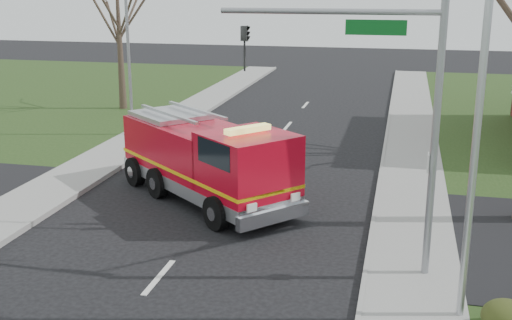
# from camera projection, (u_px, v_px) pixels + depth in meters

# --- Properties ---
(ground) EXTENTS (120.00, 120.00, 0.00)m
(ground) POSITION_uv_depth(u_px,v_px,m) (159.00, 278.00, 16.10)
(ground) COLOR black
(ground) RESTS_ON ground
(sidewalk_right) EXTENTS (2.40, 80.00, 0.15)m
(sidewalk_right) POSITION_uv_depth(u_px,v_px,m) (412.00, 302.00, 14.73)
(sidewalk_right) COLOR gray
(sidewalk_right) RESTS_ON ground
(bare_tree_left) EXTENTS (4.50, 4.50, 9.00)m
(bare_tree_left) POSITION_uv_depth(u_px,v_px,m) (118.00, 12.00, 35.55)
(bare_tree_left) COLOR #35291F
(bare_tree_left) RESTS_ON ground
(traffic_signal_mast) EXTENTS (5.29, 0.18, 6.80)m
(traffic_signal_mast) POSITION_uv_depth(u_px,v_px,m) (382.00, 90.00, 15.11)
(traffic_signal_mast) COLOR gray
(traffic_signal_mast) RESTS_ON ground
(streetlight_pole) EXTENTS (1.48, 0.16, 8.40)m
(streetlight_pole) POSITION_uv_depth(u_px,v_px,m) (475.00, 117.00, 12.85)
(streetlight_pole) COLOR #B7BABF
(streetlight_pole) RESTS_ON ground
(utility_pole_far) EXTENTS (0.14, 0.14, 7.00)m
(utility_pole_far) POSITION_uv_depth(u_px,v_px,m) (129.00, 64.00, 29.78)
(utility_pole_far) COLOR gray
(utility_pole_far) RESTS_ON ground
(fire_engine) EXTENTS (7.26, 6.71, 2.98)m
(fire_engine) POSITION_uv_depth(u_px,v_px,m) (207.00, 162.00, 21.45)
(fire_engine) COLOR #B0081B
(fire_engine) RESTS_ON ground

